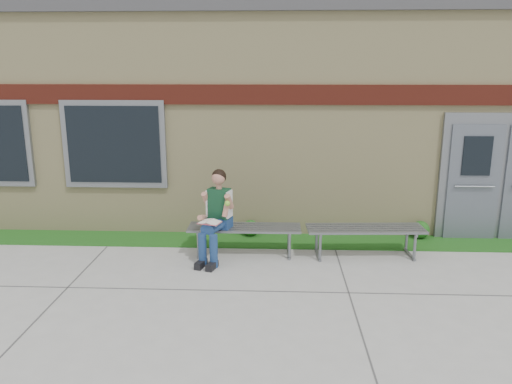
{
  "coord_description": "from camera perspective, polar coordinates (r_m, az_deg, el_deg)",
  "views": [
    {
      "loc": [
        -0.01,
        -5.97,
        3.04
      ],
      "look_at": [
        -0.35,
        1.7,
        1.14
      ],
      "focal_mm": 35.0,
      "sensor_mm": 36.0,
      "label": 1
    }
  ],
  "objects": [
    {
      "name": "shrub_east",
      "position": [
        9.64,
        18.3,
        -4.11
      ],
      "size": [
        0.32,
        0.32,
        0.32
      ],
      "primitive_type": "sphere",
      "color": "#1B5316",
      "rests_on": "grass_strip"
    },
    {
      "name": "girl",
      "position": [
        8.08,
        -4.6,
        -2.52
      ],
      "size": [
        0.59,
        0.94,
        1.47
      ],
      "rotation": [
        0.0,
        0.0,
        -0.3
      ],
      "color": "navy",
      "rests_on": "ground"
    },
    {
      "name": "school_building",
      "position": [
        11.99,
        2.62,
        9.4
      ],
      "size": [
        16.2,
        6.22,
        4.2
      ],
      "color": "beige",
      "rests_on": "ground"
    },
    {
      "name": "ground",
      "position": [
        6.7,
        2.43,
        -13.13
      ],
      "size": [
        80.0,
        80.0,
        0.0
      ],
      "primitive_type": "plane",
      "color": "#9E9E99",
      "rests_on": "ground"
    },
    {
      "name": "grass_strip",
      "position": [
        9.09,
        2.48,
        -5.6
      ],
      "size": [
        16.0,
        0.8,
        0.02
      ],
      "primitive_type": "cube",
      "color": "#1B5316",
      "rests_on": "ground"
    },
    {
      "name": "shrub_mid",
      "position": [
        9.29,
        -0.61,
        -4.13
      ],
      "size": [
        0.3,
        0.3,
        0.3
      ],
      "primitive_type": "sphere",
      "color": "#1B5316",
      "rests_on": "grass_strip"
    },
    {
      "name": "bench_right",
      "position": [
        8.47,
        12.35,
        -4.71
      ],
      "size": [
        1.95,
        0.64,
        0.5
      ],
      "rotation": [
        0.0,
        0.0,
        0.06
      ],
      "color": "slate",
      "rests_on": "ground"
    },
    {
      "name": "bench_left",
      "position": [
        8.36,
        -1.33,
        -4.7
      ],
      "size": [
        1.88,
        0.53,
        0.49
      ],
      "rotation": [
        0.0,
        0.0,
        0.01
      ],
      "color": "slate",
      "rests_on": "ground"
    }
  ]
}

